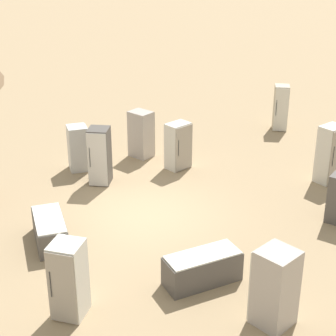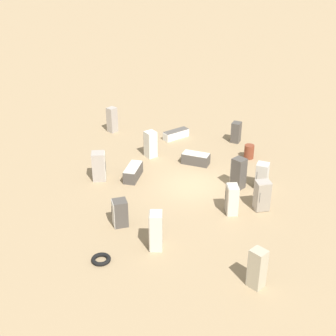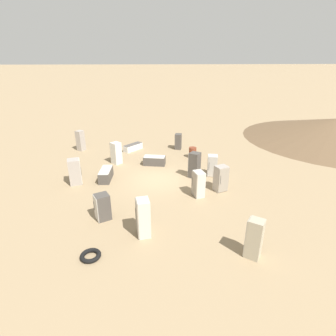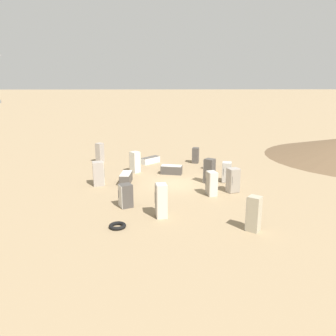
% 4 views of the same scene
% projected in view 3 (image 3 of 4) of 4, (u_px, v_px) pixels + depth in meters
% --- Properties ---
extents(ground_plane, '(1000.00, 1000.00, 0.00)m').
position_uv_depth(ground_plane, '(158.00, 180.00, 18.51)').
color(ground_plane, '#9E8460').
extents(dirt_mound, '(18.76, 18.76, 2.22)m').
position_uv_depth(dirt_mound, '(336.00, 129.00, 27.58)').
color(dirt_mound, brown).
rests_on(dirt_mound, ground_plane).
extents(discarded_fridge_0, '(0.81, 0.80, 1.56)m').
position_uv_depth(discarded_fridge_0, '(212.00, 165.00, 18.95)').
color(discarded_fridge_0, silver).
rests_on(discarded_fridge_0, ground_plane).
extents(discarded_fridge_1, '(0.89, 1.88, 0.77)m').
position_uv_depth(discarded_fridge_1, '(106.00, 174.00, 18.43)').
color(discarded_fridge_1, '#4C4742').
rests_on(discarded_fridge_1, ground_plane).
extents(discarded_fridge_2, '(0.96, 0.94, 1.86)m').
position_uv_depth(discarded_fridge_2, '(194.00, 165.00, 18.59)').
color(discarded_fridge_2, '#4C4742').
rests_on(discarded_fridge_2, ground_plane).
extents(discarded_fridge_3, '(0.83, 0.83, 1.86)m').
position_uv_depth(discarded_fridge_3, '(80.00, 141.00, 24.24)').
color(discarded_fridge_3, '#A89E93').
rests_on(discarded_fridge_3, ground_plane).
extents(discarded_fridge_4, '(0.75, 0.84, 1.46)m').
position_uv_depth(discarded_fridge_4, '(178.00, 141.00, 24.69)').
color(discarded_fridge_4, '#4C4742').
rests_on(discarded_fridge_4, ground_plane).
extents(discarded_fridge_5, '(0.92, 0.85, 1.69)m').
position_uv_depth(discarded_fridge_5, '(221.00, 178.00, 16.72)').
color(discarded_fridge_5, '#A89E93').
rests_on(discarded_fridge_5, ground_plane).
extents(discarded_fridge_6, '(1.81, 1.78, 0.60)m').
position_uv_depth(discarded_fridge_6, '(133.00, 147.00, 24.47)').
color(discarded_fridge_6, white).
rests_on(discarded_fridge_6, ground_plane).
extents(discarded_fridge_7, '(0.73, 0.88, 1.62)m').
position_uv_depth(discarded_fridge_7, '(198.00, 184.00, 16.05)').
color(discarded_fridge_7, beige).
rests_on(discarded_fridge_7, ground_plane).
extents(discarded_fridge_8, '(0.70, 0.81, 1.92)m').
position_uv_depth(discarded_fridge_8, '(143.00, 218.00, 12.35)').
color(discarded_fridge_8, beige).
rests_on(discarded_fridge_8, ground_plane).
extents(discarded_fridge_9, '(0.95, 0.96, 1.77)m').
position_uv_depth(discarded_fridge_9, '(116.00, 153.00, 21.14)').
color(discarded_fridge_9, silver).
rests_on(discarded_fridge_9, ground_plane).
extents(discarded_fridge_10, '(0.85, 0.84, 1.83)m').
position_uv_depth(discarded_fridge_10, '(254.00, 239.00, 10.98)').
color(discarded_fridge_10, '#B2A88E').
rests_on(discarded_fridge_10, ground_plane).
extents(discarded_fridge_11, '(0.94, 0.91, 1.43)m').
position_uv_depth(discarded_fridge_11, '(102.00, 207.00, 13.73)').
color(discarded_fridge_11, '#4C4742').
rests_on(discarded_fridge_11, ground_plane).
extents(discarded_fridge_12, '(0.93, 0.91, 1.77)m').
position_uv_depth(discarded_fridge_12, '(75.00, 172.00, 17.63)').
color(discarded_fridge_12, '#A89E93').
rests_on(discarded_fridge_12, ground_plane).
extents(discarded_fridge_13, '(1.86, 1.15, 0.72)m').
position_uv_depth(discarded_fridge_13, '(154.00, 161.00, 21.04)').
color(discarded_fridge_13, '#4C4742').
rests_on(discarded_fridge_13, ground_plane).
extents(scrap_tire, '(0.90, 0.90, 0.19)m').
position_uv_depth(scrap_tire, '(91.00, 256.00, 11.22)').
color(scrap_tire, black).
rests_on(scrap_tire, ground_plane).
extents(rusty_barrel, '(0.64, 0.64, 0.92)m').
position_uv_depth(rusty_barrel, '(193.00, 153.00, 22.56)').
color(rusty_barrel, brown).
rests_on(rusty_barrel, ground_plane).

